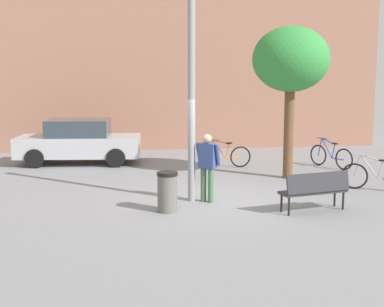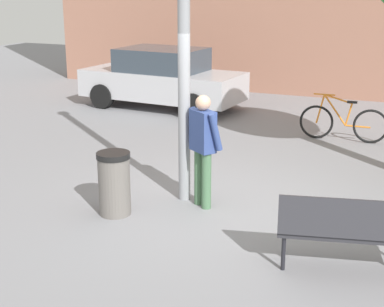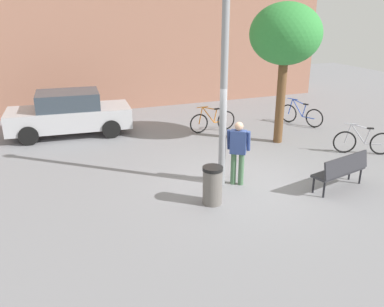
% 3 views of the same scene
% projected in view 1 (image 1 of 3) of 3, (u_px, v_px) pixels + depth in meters
% --- Properties ---
extents(ground_plane, '(36.00, 36.00, 0.00)m').
position_uv_depth(ground_plane, '(213.00, 200.00, 12.65)').
color(ground_plane, gray).
extents(building_facade, '(17.46, 2.00, 8.70)m').
position_uv_depth(building_facade, '(173.00, 45.00, 21.66)').
color(building_facade, '#9E6B56').
rests_on(building_facade, ground_plane).
extents(lamppost, '(0.28, 0.28, 5.20)m').
position_uv_depth(lamppost, '(191.00, 87.00, 12.20)').
color(lamppost, gray).
rests_on(lamppost, ground_plane).
extents(person_by_lamppost, '(0.61, 0.53, 1.67)m').
position_uv_depth(person_by_lamppost, '(207.00, 163.00, 12.37)').
color(person_by_lamppost, '#47704C').
rests_on(person_by_lamppost, ground_plane).
extents(park_bench, '(1.67, 0.82, 0.92)m').
position_uv_depth(park_bench, '(315.00, 188.00, 11.53)').
color(park_bench, '#2D2D33').
rests_on(park_bench, ground_plane).
extents(plaza_tree, '(2.25, 2.25, 4.49)m').
position_uv_depth(plaza_tree, '(291.00, 61.00, 14.90)').
color(plaza_tree, brown).
rests_on(plaza_tree, ground_plane).
extents(bicycle_orange, '(1.81, 0.11, 0.97)m').
position_uv_depth(bicycle_orange, '(224.00, 156.00, 17.05)').
color(bicycle_orange, black).
rests_on(bicycle_orange, ground_plane).
extents(bicycle_blue, '(0.85, 1.65, 0.97)m').
position_uv_depth(bicycle_blue, '(331.00, 156.00, 17.10)').
color(bicycle_blue, black).
rests_on(bicycle_blue, ground_plane).
extents(bicycle_silver, '(1.60, 0.94, 0.97)m').
position_uv_depth(bicycle_silver, '(376.00, 176.00, 13.69)').
color(bicycle_silver, black).
rests_on(bicycle_silver, ground_plane).
extents(parked_car_silver, '(4.33, 2.10, 1.55)m').
position_uv_depth(parked_car_silver, '(79.00, 142.00, 17.82)').
color(parked_car_silver, '#B7B7BC').
rests_on(parked_car_silver, ground_plane).
extents(trash_bin, '(0.47, 0.47, 0.92)m').
position_uv_depth(trash_bin, '(167.00, 192.00, 11.55)').
color(trash_bin, '#66605B').
rests_on(trash_bin, ground_plane).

